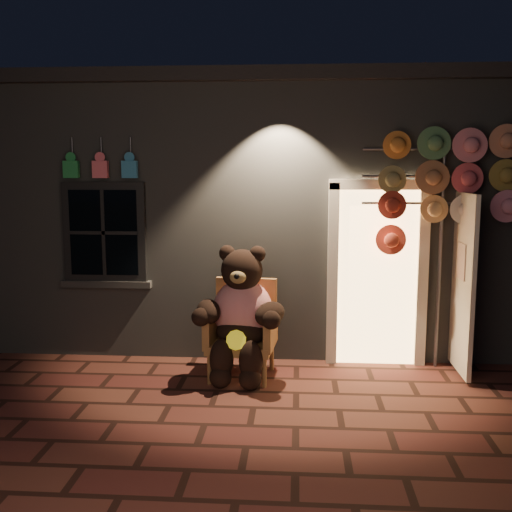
# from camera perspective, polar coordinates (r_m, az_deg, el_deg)

# --- Properties ---
(ground) EXTENTS (60.00, 60.00, 0.00)m
(ground) POSITION_cam_1_polar(r_m,az_deg,el_deg) (6.03, -0.26, -14.24)
(ground) COLOR brown
(ground) RESTS_ON ground
(shop_building) EXTENTS (7.30, 5.95, 3.51)m
(shop_building) POSITION_cam_1_polar(r_m,az_deg,el_deg) (9.56, 1.55, 4.94)
(shop_building) COLOR slate
(shop_building) RESTS_ON ground
(wicker_armchair) EXTENTS (0.80, 0.73, 1.07)m
(wicker_armchair) POSITION_cam_1_polar(r_m,az_deg,el_deg) (6.77, -1.24, -6.90)
(wicker_armchair) COLOR olive
(wicker_armchair) RESTS_ON ground
(teddy_bear) EXTENTS (1.07, 0.87, 1.48)m
(teddy_bear) POSITION_cam_1_polar(r_m,az_deg,el_deg) (6.58, -1.44, -5.52)
(teddy_bear) COLOR red
(teddy_bear) RESTS_ON ground
(hat_rack) EXTENTS (1.75, 0.22, 2.75)m
(hat_rack) POSITION_cam_1_polar(r_m,az_deg,el_deg) (7.02, 17.64, 6.62)
(hat_rack) COLOR #59595E
(hat_rack) RESTS_ON ground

